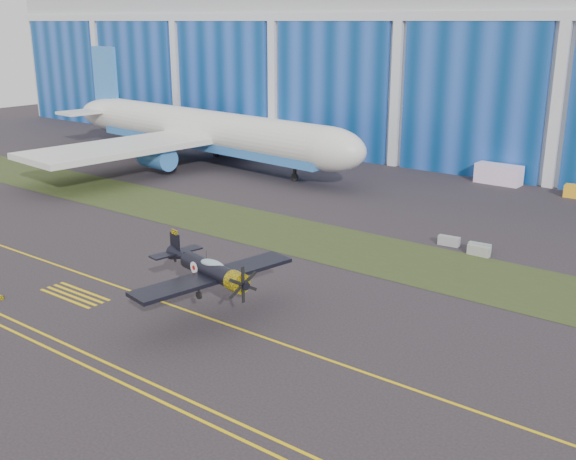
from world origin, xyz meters
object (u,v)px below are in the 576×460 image
Objects in this scene: warbird at (209,269)px; jetliner at (204,87)px; shipping_container at (499,174)px; tug at (576,191)px.

jetliner reaches higher than warbird.
jetliner is 42.20m from shipping_container.
jetliner is 27.26× the size of tug.
jetliner reaches higher than tug.
warbird is at bearing -106.42° from tug.
shipping_container is (38.95, 12.97, -9.76)m from jetliner.
warbird is 54.91m from jetliner.
shipping_container is 2.30× the size of tug.
warbird reaches higher than shipping_container.
tug is at bearing 19.09° from jetliner.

